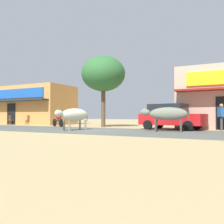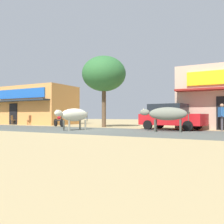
{
  "view_description": "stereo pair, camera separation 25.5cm",
  "coord_description": "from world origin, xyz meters",
  "px_view_note": "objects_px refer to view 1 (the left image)",
  "views": [
    {
      "loc": [
        7.83,
        -12.2,
        0.9
      ],
      "look_at": [
        0.81,
        1.58,
        1.13
      ],
      "focal_mm": 37.93,
      "sensor_mm": 36.0,
      "label": 1
    },
    {
      "loc": [
        8.05,
        -12.08,
        0.9
      ],
      "look_at": [
        0.81,
        1.58,
        1.13
      ],
      "focal_mm": 37.93,
      "sensor_mm": 36.0,
      "label": 2
    }
  ],
  "objects_px": {
    "cow_near_brown": "(74,115)",
    "roadside_tree": "(103,74)",
    "parked_hatchback_car": "(171,116)",
    "cafe_chair_by_doorway": "(12,119)",
    "parked_motorcycle": "(58,121)",
    "cow_far_dark": "(167,114)",
    "pedestrian_by_shop": "(221,115)",
    "cafe_chair_near_tree": "(29,120)"
  },
  "relations": [
    {
      "from": "parked_motorcycle",
      "to": "cow_near_brown",
      "type": "height_order",
      "value": "cow_near_brown"
    },
    {
      "from": "parked_hatchback_car",
      "to": "parked_motorcycle",
      "type": "distance_m",
      "value": 9.03
    },
    {
      "from": "parked_motorcycle",
      "to": "cafe_chair_near_tree",
      "type": "xyz_separation_m",
      "value": [
        -4.65,
        1.36,
        0.04
      ]
    },
    {
      "from": "parked_hatchback_car",
      "to": "pedestrian_by_shop",
      "type": "xyz_separation_m",
      "value": [
        2.94,
        0.4,
        0.1
      ]
    },
    {
      "from": "roadside_tree",
      "to": "pedestrian_by_shop",
      "type": "relative_size",
      "value": 3.43
    },
    {
      "from": "cow_near_brown",
      "to": "cow_far_dark",
      "type": "xyz_separation_m",
      "value": [
        5.43,
        1.21,
        0.05
      ]
    },
    {
      "from": "parked_motorcycle",
      "to": "cow_near_brown",
      "type": "bearing_deg",
      "value": -38.52
    },
    {
      "from": "parked_hatchback_car",
      "to": "cow_near_brown",
      "type": "distance_m",
      "value": 6.14
    },
    {
      "from": "cow_far_dark",
      "to": "cafe_chair_by_doorway",
      "type": "bearing_deg",
      "value": 169.01
    },
    {
      "from": "roadside_tree",
      "to": "pedestrian_by_shop",
      "type": "xyz_separation_m",
      "value": [
        8.36,
        -0.41,
        -3.19
      ]
    },
    {
      "from": "pedestrian_by_shop",
      "to": "parked_motorcycle",
      "type": "bearing_deg",
      "value": -176.86
    },
    {
      "from": "parked_motorcycle",
      "to": "cow_far_dark",
      "type": "relative_size",
      "value": 0.64
    },
    {
      "from": "roadside_tree",
      "to": "cafe_chair_by_doorway",
      "type": "relative_size",
      "value": 6.0
    },
    {
      "from": "parked_hatchback_car",
      "to": "pedestrian_by_shop",
      "type": "relative_size",
      "value": 2.61
    },
    {
      "from": "cow_near_brown",
      "to": "parked_hatchback_car",
      "type": "bearing_deg",
      "value": 32.84
    },
    {
      "from": "roadside_tree",
      "to": "cow_far_dark",
      "type": "bearing_deg",
      "value": -27.24
    },
    {
      "from": "parked_hatchback_car",
      "to": "cafe_chair_by_doorway",
      "type": "bearing_deg",
      "value": 176.35
    },
    {
      "from": "parked_hatchback_car",
      "to": "cafe_chair_by_doorway",
      "type": "xyz_separation_m",
      "value": [
        -15.89,
        1.01,
        -0.33
      ]
    },
    {
      "from": "roadside_tree",
      "to": "cow_near_brown",
      "type": "relative_size",
      "value": 2.01
    },
    {
      "from": "roadside_tree",
      "to": "parked_hatchback_car",
      "type": "relative_size",
      "value": 1.31
    },
    {
      "from": "cafe_chair_by_doorway",
      "to": "cow_near_brown",
      "type": "bearing_deg",
      "value": -22.05
    },
    {
      "from": "cow_near_brown",
      "to": "roadside_tree",
      "type": "bearing_deg",
      "value": 93.61
    },
    {
      "from": "cafe_chair_by_doorway",
      "to": "roadside_tree",
      "type": "bearing_deg",
      "value": -1.13
    },
    {
      "from": "cow_far_dark",
      "to": "parked_hatchback_car",
      "type": "bearing_deg",
      "value": 97.34
    },
    {
      "from": "parked_motorcycle",
      "to": "cafe_chair_by_doorway",
      "type": "bearing_deg",
      "value": 169.52
    },
    {
      "from": "roadside_tree",
      "to": "cafe_chair_by_doorway",
      "type": "distance_m",
      "value": 11.07
    },
    {
      "from": "cafe_chair_by_doorway",
      "to": "parked_motorcycle",
      "type": "bearing_deg",
      "value": -10.48
    },
    {
      "from": "cow_near_brown",
      "to": "cow_far_dark",
      "type": "relative_size",
      "value": 1.03
    },
    {
      "from": "cafe_chair_near_tree",
      "to": "parked_hatchback_car",
      "type": "bearing_deg",
      "value": -4.61
    },
    {
      "from": "roadside_tree",
      "to": "cow_far_dark",
      "type": "height_order",
      "value": "roadside_tree"
    },
    {
      "from": "roadside_tree",
      "to": "cafe_chair_near_tree",
      "type": "bearing_deg",
      "value": 177.94
    },
    {
      "from": "cafe_chair_by_doorway",
      "to": "pedestrian_by_shop",
      "type": "bearing_deg",
      "value": -1.87
    },
    {
      "from": "cafe_chair_near_tree",
      "to": "roadside_tree",
      "type": "bearing_deg",
      "value": -2.06
    },
    {
      "from": "cow_near_brown",
      "to": "pedestrian_by_shop",
      "type": "relative_size",
      "value": 1.71
    },
    {
      "from": "parked_motorcycle",
      "to": "cow_far_dark",
      "type": "distance_m",
      "value": 9.5
    },
    {
      "from": "cow_near_brown",
      "to": "parked_motorcycle",
      "type": "bearing_deg",
      "value": 141.48
    },
    {
      "from": "roadside_tree",
      "to": "cow_near_brown",
      "type": "xyz_separation_m",
      "value": [
        0.26,
        -4.14,
        -3.2
      ]
    },
    {
      "from": "cow_near_brown",
      "to": "pedestrian_by_shop",
      "type": "distance_m",
      "value": 8.92
    },
    {
      "from": "parked_motorcycle",
      "to": "pedestrian_by_shop",
      "type": "xyz_separation_m",
      "value": [
        11.96,
        0.66,
        0.47
      ]
    },
    {
      "from": "cafe_chair_near_tree",
      "to": "cafe_chair_by_doorway",
      "type": "bearing_deg",
      "value": -177.67
    },
    {
      "from": "parked_hatchback_car",
      "to": "cafe_chair_by_doorway",
      "type": "relative_size",
      "value": 4.58
    },
    {
      "from": "roadside_tree",
      "to": "cow_near_brown",
      "type": "distance_m",
      "value": 5.24
    }
  ]
}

